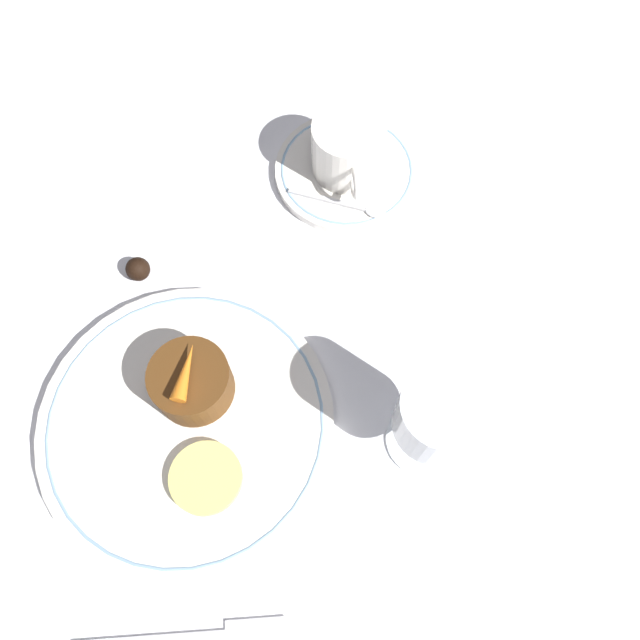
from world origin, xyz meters
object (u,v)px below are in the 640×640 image
coffee_cup (348,147)px  fork (204,637)px  dessert_cake (192,382)px  dinner_plate (187,423)px  wine_glass (437,418)px

coffee_cup → fork: 0.49m
dessert_cake → dinner_plate: bearing=-21.2°
coffee_cup → dessert_cake: (0.24, -0.18, -0.01)m
dinner_plate → fork: 0.18m
coffee_cup → wine_glass: wine_glass is taller
dinner_plate → wine_glass: 0.23m
dessert_cake → coffee_cup: bearing=142.8°
coffee_cup → dessert_cake: size_ratio=1.41×
dinner_plate → coffee_cup: coffee_cup is taller
coffee_cup → fork: (0.45, -0.19, -0.04)m
coffee_cup → wine_glass: 0.31m
fork → dessert_cake: size_ratio=2.39×
fork → coffee_cup: bearing=157.3°
fork → dessert_cake: dessert_cake is taller
coffee_cup → fork: size_ratio=0.59×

